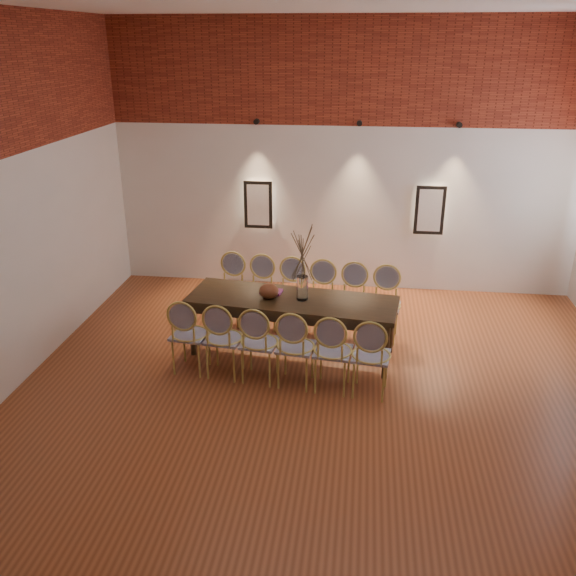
# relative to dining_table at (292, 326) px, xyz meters

# --- Properties ---
(floor) EXTENTS (7.00, 7.00, 0.02)m
(floor) POSITION_rel_dining_table_xyz_m (0.50, -1.12, -0.39)
(floor) COLOR brown
(floor) RESTS_ON ground
(wall_back) EXTENTS (7.00, 0.10, 4.00)m
(wall_back) POSITION_rel_dining_table_xyz_m (0.50, 2.43, 1.62)
(wall_back) COLOR silver
(wall_back) RESTS_ON ground
(wall_front) EXTENTS (7.00, 0.10, 4.00)m
(wall_front) POSITION_rel_dining_table_xyz_m (0.50, -4.67, 1.62)
(wall_front) COLOR silver
(wall_front) RESTS_ON ground
(brick_band_back) EXTENTS (7.00, 0.02, 1.50)m
(brick_band_back) POSITION_rel_dining_table_xyz_m (0.50, 2.36, 2.88)
(brick_band_back) COLOR maroon
(brick_band_back) RESTS_ON ground
(brick_band_front) EXTENTS (7.00, 0.02, 1.50)m
(brick_band_front) POSITION_rel_dining_table_xyz_m (0.50, -4.60, 2.88)
(brick_band_front) COLOR maroon
(brick_band_front) RESTS_ON ground
(niche_left) EXTENTS (0.36, 0.06, 0.66)m
(niche_left) POSITION_rel_dining_table_xyz_m (-0.80, 2.33, 0.93)
(niche_left) COLOR #FFEAC6
(niche_left) RESTS_ON wall_back
(niche_right) EXTENTS (0.36, 0.06, 0.66)m
(niche_right) POSITION_rel_dining_table_xyz_m (1.80, 2.33, 0.93)
(niche_right) COLOR #FFEAC6
(niche_right) RESTS_ON wall_back
(spot_fixture_left) EXTENTS (0.08, 0.10, 0.08)m
(spot_fixture_left) POSITION_rel_dining_table_xyz_m (-0.80, 2.30, 2.17)
(spot_fixture_left) COLOR black
(spot_fixture_left) RESTS_ON wall_back
(spot_fixture_mid) EXTENTS (0.08, 0.10, 0.08)m
(spot_fixture_mid) POSITION_rel_dining_table_xyz_m (0.70, 2.30, 2.17)
(spot_fixture_mid) COLOR black
(spot_fixture_mid) RESTS_ON wall_back
(spot_fixture_right) EXTENTS (0.08, 0.10, 0.08)m
(spot_fixture_right) POSITION_rel_dining_table_xyz_m (2.10, 2.30, 2.17)
(spot_fixture_right) COLOR black
(spot_fixture_right) RESTS_ON wall_back
(dining_table) EXTENTS (2.62, 1.12, 0.75)m
(dining_table) POSITION_rel_dining_table_xyz_m (0.00, 0.00, 0.00)
(dining_table) COLOR #362513
(dining_table) RESTS_ON floor
(chair_near_a) EXTENTS (0.49, 0.49, 0.94)m
(chair_near_a) POSITION_rel_dining_table_xyz_m (-1.13, -0.55, 0.09)
(chair_near_a) COLOR tan
(chair_near_a) RESTS_ON floor
(chair_near_b) EXTENTS (0.49, 0.49, 0.94)m
(chair_near_b) POSITION_rel_dining_table_xyz_m (-0.71, -0.61, 0.09)
(chair_near_b) COLOR tan
(chair_near_b) RESTS_ON floor
(chair_near_c) EXTENTS (0.49, 0.49, 0.94)m
(chair_near_c) POSITION_rel_dining_table_xyz_m (-0.29, -0.66, 0.09)
(chair_near_c) COLOR tan
(chair_near_c) RESTS_ON floor
(chair_near_d) EXTENTS (0.49, 0.49, 0.94)m
(chair_near_d) POSITION_rel_dining_table_xyz_m (0.13, -0.71, 0.09)
(chair_near_d) COLOR tan
(chair_near_d) RESTS_ON floor
(chair_near_e) EXTENTS (0.49, 0.49, 0.94)m
(chair_near_e) POSITION_rel_dining_table_xyz_m (0.55, -0.76, 0.09)
(chair_near_e) COLOR tan
(chair_near_e) RESTS_ON floor
(chair_near_f) EXTENTS (0.49, 0.49, 0.94)m
(chair_near_f) POSITION_rel_dining_table_xyz_m (0.97, -0.81, 0.09)
(chair_near_f) COLOR tan
(chair_near_f) RESTS_ON floor
(chair_far_a) EXTENTS (0.49, 0.49, 0.94)m
(chair_far_a) POSITION_rel_dining_table_xyz_m (-0.97, 0.81, 0.09)
(chair_far_a) COLOR tan
(chair_far_a) RESTS_ON floor
(chair_far_b) EXTENTS (0.49, 0.49, 0.94)m
(chair_far_b) POSITION_rel_dining_table_xyz_m (-0.55, 0.76, 0.09)
(chair_far_b) COLOR tan
(chair_far_b) RESTS_ON floor
(chair_far_c) EXTENTS (0.49, 0.49, 0.94)m
(chair_far_c) POSITION_rel_dining_table_xyz_m (-0.13, 0.71, 0.09)
(chair_far_c) COLOR tan
(chair_far_c) RESTS_ON floor
(chair_far_d) EXTENTS (0.49, 0.49, 0.94)m
(chair_far_d) POSITION_rel_dining_table_xyz_m (0.29, 0.66, 0.09)
(chair_far_d) COLOR tan
(chair_far_d) RESTS_ON floor
(chair_far_e) EXTENTS (0.49, 0.49, 0.94)m
(chair_far_e) POSITION_rel_dining_table_xyz_m (0.71, 0.61, 0.09)
(chair_far_e) COLOR tan
(chair_far_e) RESTS_ON floor
(chair_far_f) EXTENTS (0.49, 0.49, 0.94)m
(chair_far_f) POSITION_rel_dining_table_xyz_m (1.13, 0.55, 0.09)
(chair_far_f) COLOR tan
(chair_far_f) RESTS_ON floor
(vase) EXTENTS (0.14, 0.14, 0.30)m
(vase) POSITION_rel_dining_table_xyz_m (0.12, -0.02, 0.53)
(vase) COLOR silver
(vase) RESTS_ON dining_table
(dried_branches) EXTENTS (0.50, 0.50, 0.70)m
(dried_branches) POSITION_rel_dining_table_xyz_m (0.12, -0.02, 0.98)
(dried_branches) COLOR #473C27
(dried_branches) RESTS_ON vase
(bowl) EXTENTS (0.24, 0.24, 0.18)m
(bowl) POSITION_rel_dining_table_xyz_m (-0.28, -0.02, 0.46)
(bowl) COLOR brown
(bowl) RESTS_ON dining_table
(book) EXTENTS (0.28, 0.21, 0.03)m
(book) POSITION_rel_dining_table_xyz_m (-0.28, 0.15, 0.39)
(book) COLOR #993373
(book) RESTS_ON dining_table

